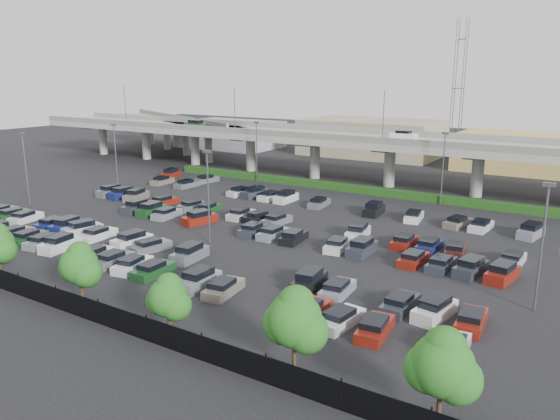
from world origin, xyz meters
name	(u,v)px	position (x,y,z in m)	size (l,w,h in m)	color
ground	(252,226)	(0.00, 0.00, 0.00)	(280.00, 280.00, 0.00)	black
overpass	(361,142)	(-0.21, 31.98, 6.97)	(150.00, 13.00, 15.80)	gray
on_ramp	(177,123)	(-52.10, 43.05, 6.86)	(50.93, 30.13, 8.80)	gray
hedge	(343,187)	(0.00, 25.00, 0.55)	(66.00, 1.60, 1.10)	#153810
fence	(48,295)	(-0.05, -28.00, 0.90)	(70.00, 0.10, 2.00)	black
tree_row	(67,261)	(0.70, -26.53, 3.52)	(65.07, 3.66, 5.94)	#332316
parked_cars	(226,229)	(-0.68, -4.21, 0.62)	(63.21, 41.69, 1.67)	white
light_poles	(234,171)	(-4.13, 2.00, 6.24)	(66.90, 48.38, 10.30)	#4F4E53
distant_buildings	(480,147)	(12.38, 61.81, 3.74)	(138.00, 24.00, 9.00)	slate
comm_tower	(458,86)	(4.00, 74.00, 15.61)	(2.40, 2.40, 30.00)	#4F4E53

